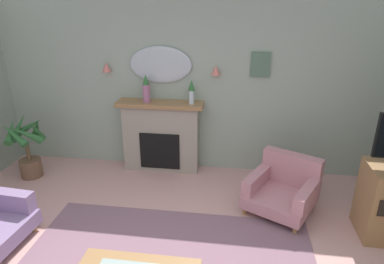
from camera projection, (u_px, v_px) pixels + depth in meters
The scene contains 10 objects.
wall_back at pixel (195, 80), 5.29m from camera, with size 7.27×0.10×2.94m, color #93A393.
fireplace at pixel (161, 137), 5.49m from camera, with size 1.36×0.36×1.16m.
mantel_vase_centre at pixel (146, 89), 5.19m from camera, with size 0.11×0.11×0.44m.
mantel_vase_left at pixel (192, 91), 5.11m from camera, with size 0.10×0.10×0.37m.
wall_mirror at pixel (161, 65), 5.20m from camera, with size 0.96×0.06×0.56m, color #B2BCC6.
wall_sconce_left at pixel (106, 67), 5.28m from camera, with size 0.14×0.14×0.14m, color #D17066.
wall_sconce_right at pixel (216, 70), 5.06m from camera, with size 0.14×0.14×0.14m, color #D17066.
framed_picture at pixel (261, 65), 5.00m from camera, with size 0.28×0.03×0.36m, color #4C6B56.
armchair_by_coffee_table at pixel (284, 188), 4.55m from camera, with size 1.09×1.10×0.71m.
potted_plant_tall_palm at pixel (27, 145), 5.28m from camera, with size 0.64×0.65×1.01m.
Camera 1 is at (0.65, -2.36, 2.70)m, focal length 31.86 mm.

